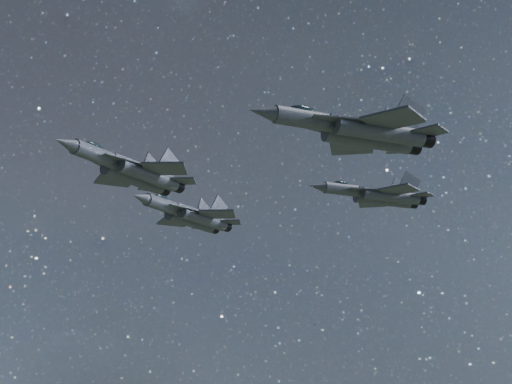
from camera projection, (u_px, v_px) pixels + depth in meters
jet_lead at (132, 170)px, 79.94m from camera, size 19.20×12.83×4.86m
jet_left at (190, 215)px, 101.82m from camera, size 20.18×13.54×5.10m
jet_right at (359, 130)px, 68.91m from camera, size 20.09×13.64×5.05m
jet_slot at (378, 195)px, 97.36m from camera, size 18.03×12.18×4.54m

